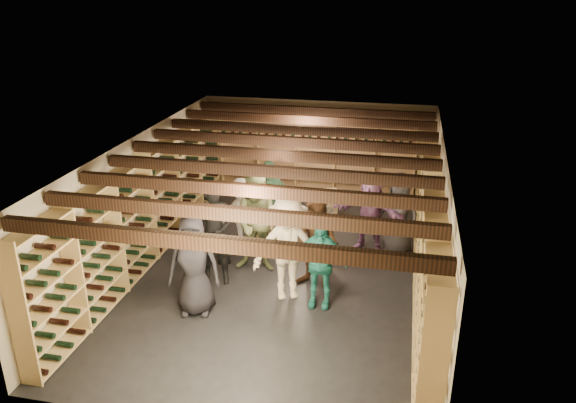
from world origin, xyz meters
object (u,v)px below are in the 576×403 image
Objects in this scene: person_2 at (259,223)px; person_12 at (398,213)px; person_3 at (288,249)px; person_8 at (318,245)px; person_11 at (370,212)px; person_7 at (323,231)px; person_1 at (215,234)px; person_0 at (194,265)px; person_10 at (269,204)px; person_9 at (243,215)px; crate_stack_left at (326,205)px; crate_loose at (317,221)px; person_4 at (319,263)px; crate_stack_right at (265,232)px.

person_2 is 1.15× the size of person_12.
person_3 is 1.10× the size of person_8.
person_7 is at bearing -113.66° from person_11.
person_1 reaches higher than person_3.
person_0 is 0.89× the size of person_2.
person_10 is 1.09× the size of person_12.
person_9 is at bearing 122.50° from person_2.
person_3 reaches higher than person_10.
person_0 is at bearing -119.66° from person_12.
person_9 is at bearing -126.23° from crate_stack_left.
crate_loose is at bearing 48.96° from person_9.
crate_loose is 0.27× the size of person_3.
person_3 reaches higher than person_4.
person_11 is (2.54, 1.89, -0.14)m from person_1.
crate_stack_right is (-1.08, -1.30, -0.17)m from crate_stack_left.
person_3 is at bearing -92.30° from crate_stack_left.
person_8 reaches higher than crate_loose.
crate_stack_right is at bearing -129.58° from crate_stack_left.
person_2 is 1.04× the size of person_3.
person_0 is 2.62m from person_7.
person_1 reaches higher than person_4.
person_9 is at bearing 67.64° from person_1.
person_11 reaches higher than person_4.
crate_stack_right is 0.33× the size of person_10.
crate_loose is 0.33× the size of person_9.
person_0 is 2.33m from person_9.
crate_stack_left is 0.43× the size of person_11.
person_1 reaches higher than person_10.
person_1 is 1.20× the size of person_4.
person_0 is at bearing -98.29° from crate_stack_right.
person_2 reaches higher than person_0.
person_4 is 1.03× the size of person_9.
person_0 is 1.09× the size of person_4.
person_0 is 1.07× the size of person_11.
person_2 is at bearing -55.36° from person_9.
person_1 is 1.75m from person_10.
crate_stack_right is 0.37× the size of person_11.
crate_stack_left is at bearing 59.10° from person_0.
person_1 reaches higher than person_8.
person_3 reaches higher than crate_stack_right.
person_0 is (-1.50, -4.19, 0.51)m from crate_stack_left.
person_1 is (0.02, 0.99, 0.09)m from person_0.
person_10 is at bearing -121.24° from crate_stack_left.
person_8 is at bearing -98.47° from person_11.
person_1 is 1.18× the size of person_11.
person_4 is (0.56, -3.19, 0.69)m from crate_loose.
person_2 reaches higher than person_4.
person_9 is 0.57m from person_10.
person_1 is 3.17m from person_11.
person_1 is (-1.34, -2.82, 0.85)m from crate_loose.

